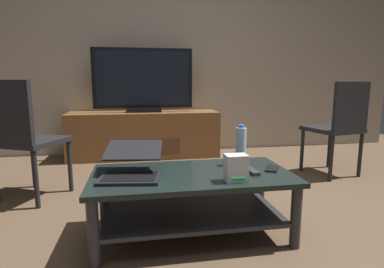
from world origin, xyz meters
TOP-DOWN VIEW (x-y plane):
  - ground_plane at (0.00, 0.00)m, footprint 7.68×7.68m
  - back_wall at (0.00, 2.45)m, footprint 6.40×0.12m
  - coffee_table at (-0.15, 0.02)m, footprint 1.18×0.61m
  - media_cabinet at (-0.38, 2.13)m, footprint 1.82×0.52m
  - television at (-0.38, 2.11)m, footprint 1.19×0.20m
  - dining_chair at (1.47, 0.95)m, footprint 0.53×0.53m
  - side_chair at (-1.33, 0.79)m, footprint 0.59×0.59m
  - laptop at (-0.50, 0.02)m, footprint 0.39×0.44m
  - router_box at (0.06, -0.17)m, footprint 0.12×0.09m
  - water_bottle_near at (0.20, 0.15)m, footprint 0.07×0.07m
  - cell_phone at (0.35, 0.01)m, footprint 0.13×0.16m
  - tv_remote at (0.20, -0.03)m, footprint 0.05×0.16m

SIDE VIEW (x-z plane):
  - ground_plane at x=0.00m, z-range 0.00..0.00m
  - coffee_table at x=-0.15m, z-range 0.08..0.46m
  - media_cabinet at x=-0.38m, z-range 0.00..0.56m
  - cell_phone at x=0.35m, z-range 0.39..0.40m
  - tv_remote at x=0.20m, z-range 0.39..0.41m
  - laptop at x=-0.50m, z-range 0.36..0.54m
  - router_box at x=0.06m, z-range 0.39..0.54m
  - water_bottle_near at x=0.20m, z-range 0.38..0.65m
  - dining_chair at x=1.47m, z-range 0.06..0.99m
  - side_chair at x=-1.33m, z-range 0.06..1.00m
  - television at x=-0.38m, z-range 0.55..1.31m
  - back_wall at x=0.00m, z-range 0.00..2.80m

